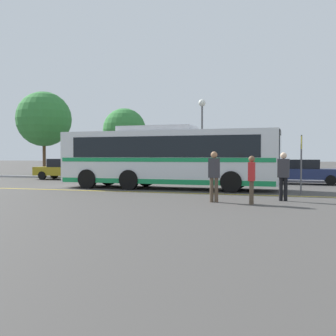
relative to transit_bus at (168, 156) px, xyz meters
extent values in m
plane|color=#423F3D|center=(-0.17, 0.46, -1.69)|extent=(220.00, 220.00, 0.00)
cube|color=gold|center=(0.01, -2.20, -1.69)|extent=(31.15, 0.20, 0.01)
cube|color=#99999E|center=(0.01, 7.10, -1.61)|extent=(39.15, 0.36, 0.15)
cube|color=silver|center=(0.01, 0.00, -0.05)|extent=(11.21, 2.81, 2.65)
cube|color=black|center=(0.01, 0.00, 0.46)|extent=(9.65, 2.81, 1.04)
cube|color=#198C4C|center=(0.01, 0.00, -0.18)|extent=(10.99, 2.84, 0.20)
cube|color=#198C4C|center=(0.01, 0.00, -1.25)|extent=(10.99, 2.83, 0.24)
cube|color=black|center=(5.61, -0.13, 0.01)|extent=(0.09, 2.25, 1.95)
cube|color=black|center=(5.61, -0.13, 1.13)|extent=(0.08, 1.79, 0.24)
cube|color=silver|center=(-0.55, 0.01, 1.41)|extent=(3.95, 2.13, 0.27)
cube|color=black|center=(5.89, -0.14, -1.14)|extent=(0.08, 1.91, 0.04)
cube|color=black|center=(5.89, -0.14, -1.34)|extent=(0.08, 1.91, 0.04)
cylinder|color=black|center=(3.50, 1.14, -1.19)|extent=(1.01, 0.30, 1.00)
cylinder|color=black|center=(3.44, -1.30, -1.19)|extent=(1.01, 0.30, 1.00)
cylinder|color=black|center=(-1.63, 1.26, -1.19)|extent=(1.01, 0.30, 1.00)
cylinder|color=black|center=(-1.69, -1.19, -1.19)|extent=(1.01, 0.30, 1.00)
cylinder|color=black|center=(-3.97, 1.32, -1.19)|extent=(1.01, 0.30, 1.00)
cylinder|color=black|center=(-4.03, -1.13, -1.19)|extent=(1.01, 0.30, 1.00)
cube|color=olive|center=(-9.53, 5.68, -1.08)|extent=(4.14, 1.79, 0.61)
cube|color=black|center=(-9.63, 5.68, -0.49)|extent=(1.76, 1.53, 0.59)
cylinder|color=black|center=(-8.28, 6.51, -1.39)|extent=(0.60, 0.21, 0.60)
cylinder|color=black|center=(-8.24, 4.91, -1.39)|extent=(0.60, 0.21, 0.60)
cylinder|color=black|center=(-10.82, 6.45, -1.39)|extent=(0.60, 0.21, 0.60)
cylinder|color=black|center=(-10.78, 4.84, -1.39)|extent=(0.60, 0.21, 0.60)
cube|color=#9E9EA3|center=(-4.43, 5.42, -1.08)|extent=(4.89, 2.06, 0.62)
cube|color=black|center=(-4.31, 5.42, -0.57)|extent=(2.09, 1.72, 0.41)
cylinder|color=black|center=(-5.96, 4.61, -1.39)|extent=(0.61, 0.23, 0.60)
cylinder|color=black|center=(-5.88, 6.37, -1.39)|extent=(0.61, 0.23, 0.60)
cylinder|color=black|center=(-2.98, 4.48, -1.39)|extent=(0.61, 0.23, 0.60)
cylinder|color=black|center=(-2.90, 6.24, -1.39)|extent=(0.61, 0.23, 0.60)
cube|color=olive|center=(1.05, 5.89, -1.12)|extent=(4.26, 1.95, 0.54)
cube|color=black|center=(1.15, 5.89, -0.61)|extent=(1.81, 1.67, 0.48)
cylinder|color=black|center=(-0.28, 5.04, -1.39)|extent=(0.60, 0.21, 0.60)
cylinder|color=black|center=(-0.24, 6.80, -1.39)|extent=(0.60, 0.21, 0.60)
cylinder|color=black|center=(2.33, 4.98, -1.39)|extent=(0.60, 0.21, 0.60)
cylinder|color=black|center=(2.37, 6.74, -1.39)|extent=(0.60, 0.21, 0.60)
cube|color=navy|center=(6.99, 5.55, -1.07)|extent=(4.76, 1.90, 0.63)
cube|color=black|center=(6.87, 5.55, -0.48)|extent=(2.04, 1.56, 0.55)
cylinder|color=black|center=(8.48, 6.25, -1.39)|extent=(0.61, 0.23, 0.60)
cylinder|color=black|center=(8.40, 4.69, -1.39)|extent=(0.61, 0.23, 0.60)
cylinder|color=black|center=(5.59, 6.41, -1.39)|extent=(0.61, 0.23, 0.60)
cylinder|color=black|center=(5.50, 4.84, -1.39)|extent=(0.61, 0.23, 0.60)
cylinder|color=brown|center=(3.23, -5.31, -1.24)|extent=(0.14, 0.14, 0.90)
cylinder|color=brown|center=(3.40, -5.29, -1.24)|extent=(0.14, 0.14, 0.90)
cube|color=#333338|center=(3.31, -5.30, -0.43)|extent=(0.44, 0.27, 0.71)
sphere|color=#9E704C|center=(3.31, -5.30, 0.05)|extent=(0.24, 0.24, 0.24)
cylinder|color=brown|center=(4.68, -5.63, -1.28)|extent=(0.14, 0.14, 0.82)
cylinder|color=brown|center=(4.68, -5.46, -1.28)|extent=(0.14, 0.14, 0.82)
cube|color=red|center=(4.68, -5.55, -0.54)|extent=(0.23, 0.42, 0.65)
sphere|color=brown|center=(4.68, -5.55, -0.10)|extent=(0.22, 0.22, 0.22)
cylinder|color=black|center=(5.84, -4.19, -1.25)|extent=(0.14, 0.14, 0.89)
cylinder|color=black|center=(5.67, -4.17, -1.25)|extent=(0.14, 0.14, 0.89)
cube|color=#333338|center=(5.75, -4.18, -0.45)|extent=(0.44, 0.27, 0.70)
sphere|color=beige|center=(5.75, -4.18, 0.02)|extent=(0.24, 0.24, 0.24)
cylinder|color=#59595E|center=(6.50, -1.46, -0.38)|extent=(0.07, 0.07, 2.61)
cube|color=yellow|center=(6.50, -1.46, 0.59)|extent=(0.04, 0.40, 0.56)
cylinder|color=#59595E|center=(0.15, 8.24, 0.94)|extent=(0.14, 0.14, 5.25)
sphere|color=silver|center=(0.15, 8.24, 3.82)|extent=(0.52, 0.52, 0.52)
cylinder|color=#513823|center=(-6.45, 9.67, -0.43)|extent=(0.28, 0.28, 2.52)
sphere|color=#337A38|center=(-6.45, 9.67, 2.11)|extent=(3.42, 3.42, 3.42)
cylinder|color=#513823|center=(-14.78, 11.09, -0.10)|extent=(0.28, 0.28, 3.18)
sphere|color=#337A38|center=(-14.78, 11.09, 3.32)|extent=(4.87, 4.87, 4.87)
camera|label=1|loc=(5.71, -19.54, 0.00)|focal=42.00mm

